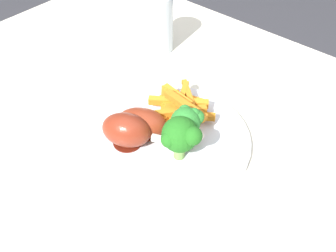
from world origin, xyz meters
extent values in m
cube|color=silver|center=(0.00, 0.00, 0.69)|extent=(1.08, 0.88, 0.03)
cylinder|color=#ACA695|center=(-0.48, 0.38, 0.34)|extent=(0.06, 0.06, 0.67)
cylinder|color=silver|center=(0.00, 0.05, 0.71)|extent=(0.25, 0.25, 0.01)
cylinder|color=#8BAF4C|center=(0.02, 0.05, 0.73)|extent=(0.01, 0.01, 0.03)
sphere|color=#2B7B2D|center=(0.02, 0.05, 0.76)|extent=(0.04, 0.04, 0.04)
sphere|color=#2B7B2D|center=(0.03, 0.07, 0.76)|extent=(0.02, 0.02, 0.02)
sphere|color=#2B7B2D|center=(0.03, 0.07, 0.77)|extent=(0.02, 0.02, 0.02)
sphere|color=#2B7B2D|center=(0.02, 0.04, 0.76)|extent=(0.02, 0.02, 0.02)
sphere|color=#2B7B2D|center=(0.01, 0.06, 0.77)|extent=(0.02, 0.02, 0.02)
cylinder|color=#77A44D|center=(0.03, 0.03, 0.73)|extent=(0.02, 0.02, 0.03)
sphere|color=#20671B|center=(0.03, 0.03, 0.76)|extent=(0.05, 0.05, 0.05)
sphere|color=#20671B|center=(0.03, 0.01, 0.76)|extent=(0.02, 0.02, 0.02)
sphere|color=#20671B|center=(0.02, 0.04, 0.76)|extent=(0.02, 0.02, 0.02)
sphere|color=#20671B|center=(0.06, 0.03, 0.77)|extent=(0.03, 0.03, 0.03)
cube|color=orange|center=(-0.02, 0.10, 0.72)|extent=(0.07, 0.03, 0.01)
cube|color=orange|center=(-0.02, 0.10, 0.72)|extent=(0.04, 0.07, 0.01)
cube|color=orange|center=(-0.03, 0.10, 0.73)|extent=(0.09, 0.06, 0.01)
cube|color=orange|center=(-0.02, 0.10, 0.74)|extent=(0.06, 0.10, 0.01)
cube|color=orange|center=(-0.02, 0.09, 0.73)|extent=(0.02, 0.07, 0.01)
cube|color=orange|center=(-0.03, 0.13, 0.72)|extent=(0.07, 0.03, 0.01)
cube|color=orange|center=(-0.02, 0.10, 0.72)|extent=(0.06, 0.05, 0.01)
cube|color=orange|center=(0.01, 0.09, 0.73)|extent=(0.03, 0.09, 0.01)
cube|color=orange|center=(-0.02, 0.09, 0.72)|extent=(0.04, 0.06, 0.01)
cube|color=orange|center=(-0.04, 0.09, 0.73)|extent=(0.04, 0.07, 0.01)
cube|color=orange|center=(-0.03, 0.10, 0.75)|extent=(0.06, 0.02, 0.01)
cube|color=#C7721B|center=(-0.05, 0.09, 0.73)|extent=(0.06, 0.07, 0.01)
cube|color=#C4701B|center=(0.00, 0.08, 0.75)|extent=(0.08, 0.02, 0.01)
cube|color=#C3701B|center=(0.00, 0.09, 0.73)|extent=(0.08, 0.06, 0.01)
cube|color=orange|center=(-0.01, 0.12, 0.74)|extent=(0.08, 0.07, 0.01)
cube|color=orange|center=(-0.02, 0.09, 0.73)|extent=(0.08, 0.02, 0.01)
cube|color=orange|center=(-0.01, 0.08, 0.74)|extent=(0.06, 0.07, 0.01)
cylinder|color=#56180E|center=(-0.04, 0.00, 0.72)|extent=(0.04, 0.04, 0.00)
ellipsoid|color=maroon|center=(-0.04, 0.00, 0.74)|extent=(0.09, 0.08, 0.05)
cylinder|color=beige|center=(0.01, 0.02, 0.74)|extent=(0.03, 0.02, 0.01)
sphere|color=silver|center=(0.02, 0.03, 0.74)|extent=(0.02, 0.02, 0.02)
cylinder|color=#5A1B0E|center=(-0.04, 0.03, 0.72)|extent=(0.04, 0.04, 0.00)
ellipsoid|color=maroon|center=(-0.04, 0.03, 0.74)|extent=(0.09, 0.08, 0.04)
cylinder|color=beige|center=(0.02, 0.06, 0.73)|extent=(0.04, 0.03, 0.01)
sphere|color=silver|center=(0.04, 0.06, 0.73)|extent=(0.02, 0.02, 0.02)
cylinder|color=silver|center=(-0.19, 0.23, 0.76)|extent=(0.07, 0.07, 0.11)
camera|label=1|loc=(0.23, -0.22, 1.10)|focal=37.12mm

